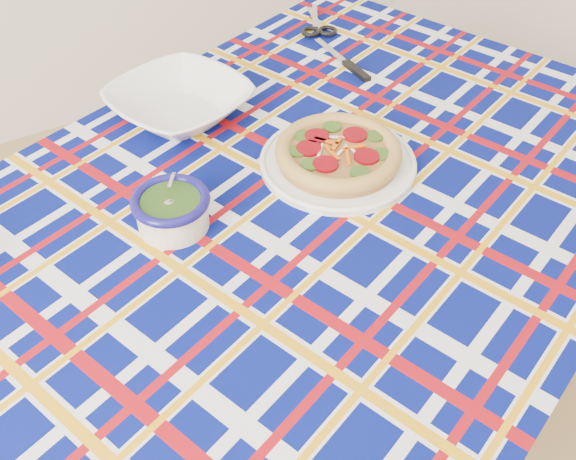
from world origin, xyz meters
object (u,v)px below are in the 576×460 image
serving_bowl (180,103)px  dining_table (285,246)px  main_focaccia_plate (338,153)px  pesto_bowl (172,208)px

serving_bowl → dining_table: bearing=-85.3°
dining_table → serving_bowl: bearing=74.9°
main_focaccia_plate → pesto_bowl: size_ratio=2.30×
pesto_bowl → main_focaccia_plate: bearing=-0.6°
pesto_bowl → dining_table: bearing=-21.7°
pesto_bowl → serving_bowl: (0.15, 0.31, -0.01)m
dining_table → serving_bowl: 0.39m
pesto_bowl → serving_bowl: bearing=64.0°
main_focaccia_plate → serving_bowl: 0.36m
dining_table → main_focaccia_plate: (0.16, 0.07, 0.11)m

